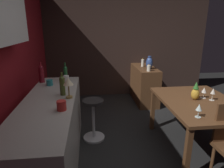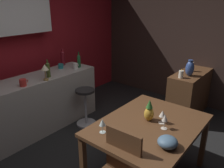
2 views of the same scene
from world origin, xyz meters
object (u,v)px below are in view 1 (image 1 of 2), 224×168
at_px(wine_glass_left, 199,108).
at_px(wine_bottle_green, 65,72).
at_px(pineapple_centerpiece, 195,92).
at_px(wine_bottle_olive, 62,85).
at_px(sideboard_cabinet, 144,84).
at_px(pillar_candle_tall, 143,63).
at_px(pillar_candle_short, 149,68).
at_px(cup_white, 66,79).
at_px(wine_bottle_ruby, 41,73).
at_px(cup_teal, 50,83).
at_px(bar_stool, 93,118).
at_px(counter_lamp, 68,83).
at_px(vase_ceramic_blue, 149,63).
at_px(wine_glass_center, 204,91).
at_px(dining_table, 199,106).
at_px(cup_red, 62,105).
at_px(wine_glass_right, 213,92).

distance_m(wine_glass_left, wine_bottle_green, 1.97).
bearing_deg(pineapple_centerpiece, wine_bottle_green, 70.66).
bearing_deg(wine_bottle_green, wine_bottle_olive, -176.75).
distance_m(sideboard_cabinet, pillar_candle_tall, 0.50).
bearing_deg(pillar_candle_short, cup_white, 120.17).
xyz_separation_m(wine_glass_left, wine_bottle_ruby, (1.08, 1.92, 0.19)).
xyz_separation_m(wine_bottle_green, cup_teal, (-0.26, 0.20, -0.08)).
xyz_separation_m(bar_stool, wine_bottle_olive, (-0.41, 0.37, 0.68)).
height_order(counter_lamp, vase_ceramic_blue, counter_lamp).
xyz_separation_m(wine_glass_left, vase_ceramic_blue, (2.16, -0.08, 0.10)).
xyz_separation_m(wine_glass_center, pillar_candle_short, (1.41, 0.38, 0.03)).
bearing_deg(dining_table, wine_bottle_ruby, 74.39).
distance_m(cup_white, pillar_candle_tall, 2.09).
bearing_deg(pillar_candle_short, vase_ceramic_blue, -19.05).
bearing_deg(wine_bottle_olive, wine_bottle_green, 3.25).
xyz_separation_m(wine_bottle_ruby, pillar_candle_tall, (1.37, -1.93, -0.14)).
bearing_deg(dining_table, bar_stool, 73.83).
relative_size(bar_stool, pillar_candle_short, 4.28).
distance_m(wine_glass_center, vase_ceramic_blue, 1.63).
bearing_deg(cup_white, pineapple_centerpiece, -106.57).
distance_m(pineapple_centerpiece, cup_teal, 2.06).
distance_m(wine_glass_left, wine_glass_center, 0.69).
bearing_deg(counter_lamp, wine_bottle_olive, 37.36).
distance_m(dining_table, wine_glass_left, 0.58).
bearing_deg(pillar_candle_short, cup_red, 142.55).
bearing_deg(cup_red, cup_white, 3.49).
xyz_separation_m(pillar_candle_tall, vase_ceramic_blue, (-0.28, -0.07, 0.05)).
bearing_deg(pineapple_centerpiece, wine_bottle_olive, 91.72).
bearing_deg(pillar_candle_tall, cup_teal, 130.76).
height_order(wine_glass_left, pillar_candle_short, pillar_candle_short).
distance_m(dining_table, wine_glass_center, 0.24).
bearing_deg(pineapple_centerpiece, counter_lamp, 95.67).
bearing_deg(sideboard_cabinet, pineapple_centerpiece, -174.11).
height_order(sideboard_cabinet, wine_glass_right, wine_glass_right).
xyz_separation_m(wine_glass_left, counter_lamp, (0.36, 1.45, 0.23)).
height_order(sideboard_cabinet, pillar_candle_short, pillar_candle_short).
relative_size(wine_bottle_green, wine_bottle_olive, 0.99).
bearing_deg(pillar_candle_tall, wine_bottle_olive, 141.97).
distance_m(wine_glass_left, wine_bottle_ruby, 2.21).
bearing_deg(wine_bottle_green, dining_table, -110.58).
distance_m(cup_teal, cup_white, 0.27).
height_order(bar_stool, wine_bottle_olive, wine_bottle_olive).
bearing_deg(wine_glass_center, cup_teal, 80.96).
bearing_deg(pillar_candle_tall, bar_stool, 143.11).
height_order(wine_glass_left, counter_lamp, counter_lamp).
distance_m(dining_table, sideboard_cabinet, 1.97).
xyz_separation_m(sideboard_cabinet, pillar_candle_tall, (0.05, 0.04, 0.49)).
height_order(wine_glass_center, pineapple_centerpiece, pineapple_centerpiece).
xyz_separation_m(wine_glass_center, pillar_candle_tall, (1.89, 0.38, 0.05)).
distance_m(cup_white, counter_lamp, 0.72).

